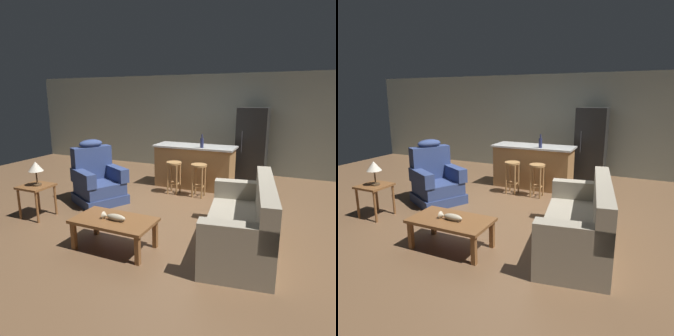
{
  "view_description": "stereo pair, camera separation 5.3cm",
  "coord_description": "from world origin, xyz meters",
  "views": [
    {
      "loc": [
        2.13,
        -4.91,
        2.0
      ],
      "look_at": [
        -0.01,
        -0.1,
        0.75
      ],
      "focal_mm": 32.0,
      "sensor_mm": 36.0,
      "label": 1
    },
    {
      "loc": [
        2.17,
        -4.89,
        2.0
      ],
      "look_at": [
        -0.01,
        -0.1,
        0.75
      ],
      "focal_mm": 32.0,
      "sensor_mm": 36.0,
      "label": 2
    }
  ],
  "objects": [
    {
      "name": "kitchen_island",
      "position": [
        0.0,
        1.35,
        0.48
      ],
      "size": [
        1.8,
        0.7,
        0.95
      ],
      "color": "#9E7042",
      "rests_on": "ground_plane"
    },
    {
      "name": "refrigerator",
      "position": [
        1.06,
        2.55,
        0.88
      ],
      "size": [
        0.7,
        0.69,
        1.76
      ],
      "color": "black",
      "rests_on": "ground_plane"
    },
    {
      "name": "coffee_table",
      "position": [
        -0.04,
        -1.81,
        0.36
      ],
      "size": [
        1.1,
        0.6,
        0.42
      ],
      "color": "brown",
      "rests_on": "ground_plane"
    },
    {
      "name": "bar_stool_right",
      "position": [
        0.31,
        0.72,
        0.47
      ],
      "size": [
        0.32,
        0.32,
        0.68
      ],
      "color": "#A87A47",
      "rests_on": "ground_plane"
    },
    {
      "name": "end_table",
      "position": [
        -1.86,
        -1.41,
        0.46
      ],
      "size": [
        0.48,
        0.48,
        0.56
      ],
      "color": "brown",
      "rests_on": "ground_plane"
    },
    {
      "name": "fish_figurine",
      "position": [
        -0.02,
        -1.84,
        0.46
      ],
      "size": [
        0.34,
        0.1,
        0.1
      ],
      "color": "#4C3823",
      "rests_on": "coffee_table"
    },
    {
      "name": "bar_stool_left",
      "position": [
        -0.24,
        0.72,
        0.47
      ],
      "size": [
        0.32,
        0.32,
        0.68
      ],
      "color": "#A87A47",
      "rests_on": "ground_plane"
    },
    {
      "name": "table_lamp",
      "position": [
        -1.82,
        -1.42,
        0.87
      ],
      "size": [
        0.24,
        0.24,
        0.41
      ],
      "color": "#4C3823",
      "rests_on": "end_table"
    },
    {
      "name": "recliner_near_lamp",
      "position": [
        -1.4,
        -0.36,
        0.42
      ],
      "size": [
        1.14,
        1.14,
        1.2
      ],
      "rotation": [
        0.0,
        0.0,
        -0.49
      ],
      "color": "navy",
      "rests_on": "ground_plane"
    },
    {
      "name": "back_wall",
      "position": [
        0.0,
        3.12,
        1.3
      ],
      "size": [
        12.0,
        0.05,
        2.6
      ],
      "color": "#939E93",
      "rests_on": "ground_plane"
    },
    {
      "name": "bottle_tall_green",
      "position": [
        0.23,
        1.13,
        1.06
      ],
      "size": [
        0.08,
        0.08,
        0.29
      ],
      "color": "#23284C",
      "rests_on": "kitchen_island"
    },
    {
      "name": "ground_plane",
      "position": [
        0.0,
        0.0,
        0.0
      ],
      "size": [
        12.0,
        12.0,
        0.0
      ],
      "color": "brown"
    },
    {
      "name": "couch",
      "position": [
        1.54,
        -1.09,
        0.34
      ],
      "size": [
        1.12,
        2.01,
        0.94
      ],
      "rotation": [
        0.0,
        0.0,
        3.29
      ],
      "color": "#9E937F",
      "rests_on": "ground_plane"
    }
  ]
}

